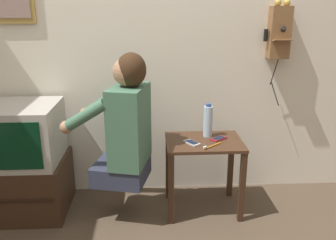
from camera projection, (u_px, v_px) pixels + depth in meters
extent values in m
cube|color=silver|center=(136.00, 37.00, 2.71)|extent=(6.80, 0.05, 2.55)
cube|color=#422819|center=(204.00, 142.00, 2.60)|extent=(0.56, 0.42, 0.02)
cube|color=#382215|center=(171.00, 189.00, 2.50)|extent=(0.04, 0.04, 0.54)
cube|color=#382215|center=(242.00, 187.00, 2.52)|extent=(0.04, 0.04, 0.54)
cube|color=#382215|center=(168.00, 167.00, 2.85)|extent=(0.04, 0.04, 0.54)
cube|color=#382215|center=(231.00, 165.00, 2.87)|extent=(0.04, 0.04, 0.54)
cube|color=#2D3347|center=(122.00, 171.00, 2.57)|extent=(0.43, 0.43, 0.14)
cube|color=#426B51|center=(130.00, 126.00, 2.45)|extent=(0.30, 0.42, 0.55)
sphere|color=#A37556|center=(128.00, 72.00, 2.33)|extent=(0.20, 0.20, 0.20)
ellipsoid|color=#382314|center=(131.00, 70.00, 2.33)|extent=(0.24, 0.25, 0.23)
cylinder|color=#426B51|center=(85.00, 116.00, 2.31)|extent=(0.33, 0.15, 0.24)
cylinder|color=#426B51|center=(102.00, 103.00, 2.61)|extent=(0.33, 0.15, 0.24)
sphere|color=#A37556|center=(66.00, 127.00, 2.36)|extent=(0.09, 0.09, 0.09)
sphere|color=#A37556|center=(85.00, 114.00, 2.66)|extent=(0.09, 0.09, 0.09)
cube|color=#382316|center=(22.00, 186.00, 2.68)|extent=(0.67, 0.52, 0.42)
cube|color=black|center=(9.00, 201.00, 2.42)|extent=(0.61, 0.01, 0.02)
cube|color=#ADA89E|center=(19.00, 133.00, 2.56)|extent=(0.56, 0.51, 0.42)
cube|color=black|center=(5.00, 147.00, 2.31)|extent=(0.46, 0.01, 0.33)
cube|color=brown|center=(279.00, 33.00, 2.68)|extent=(0.15, 0.11, 0.39)
cube|color=brown|center=(283.00, 40.00, 2.61)|extent=(0.14, 0.07, 0.03)
sphere|color=#B79338|center=(278.00, 3.00, 2.60)|extent=(0.05, 0.05, 0.05)
sphere|color=#B79338|center=(287.00, 3.00, 2.61)|extent=(0.05, 0.05, 0.05)
cone|color=black|center=(285.00, 29.00, 2.57)|extent=(0.04, 0.05, 0.04)
cylinder|color=black|center=(266.00, 35.00, 2.68)|extent=(0.03, 0.03, 0.09)
cylinder|color=black|center=(274.00, 71.00, 2.75)|extent=(0.04, 0.04, 0.22)
cylinder|color=black|center=(275.00, 94.00, 2.81)|extent=(0.07, 0.06, 0.19)
cube|color=silver|center=(192.00, 143.00, 2.54)|extent=(0.12, 0.14, 0.01)
cube|color=black|center=(192.00, 142.00, 2.54)|extent=(0.10, 0.11, 0.00)
cube|color=maroon|center=(219.00, 139.00, 2.62)|extent=(0.13, 0.12, 0.01)
cube|color=black|center=(219.00, 138.00, 2.62)|extent=(0.11, 0.10, 0.00)
cylinder|color=#ADC6DB|center=(208.00, 121.00, 2.65)|extent=(0.07, 0.07, 0.23)
cylinder|color=#2D4C8C|center=(209.00, 105.00, 2.61)|extent=(0.04, 0.04, 0.02)
cylinder|color=orange|center=(213.00, 146.00, 2.49)|extent=(0.15, 0.12, 0.01)
cube|color=white|center=(205.00, 147.00, 2.43)|extent=(0.03, 0.03, 0.01)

